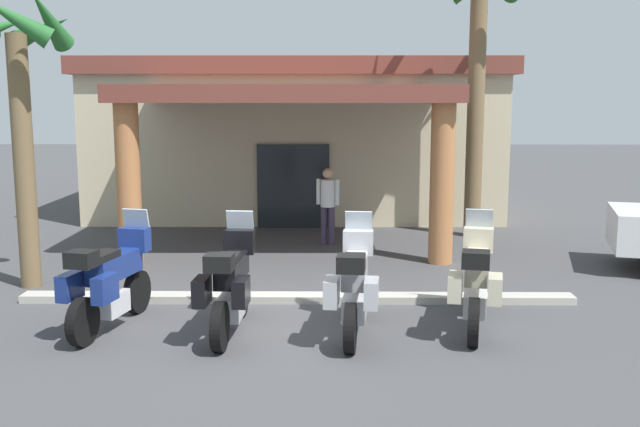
{
  "coord_description": "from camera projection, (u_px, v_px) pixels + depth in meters",
  "views": [
    {
      "loc": [
        0.87,
        -10.19,
        3.29
      ],
      "look_at": [
        0.73,
        2.75,
        1.2
      ],
      "focal_mm": 41.02,
      "sensor_mm": 36.0,
      "label": 1
    }
  ],
  "objects": [
    {
      "name": "palm_tree_near_portico",
      "position": [
        478.0,
        34.0,
        16.6
      ],
      "size": [
        2.5,
        2.55,
        6.79
      ],
      "color": "brown",
      "rests_on": "ground_plane"
    },
    {
      "name": "motorcycle_blue",
      "position": [
        110.0,
        281.0,
        10.32
      ],
      "size": [
        0.92,
        2.19,
        1.61
      ],
      "rotation": [
        0.0,
        0.0,
        1.36
      ],
      "color": "black",
      "rests_on": "ground_plane"
    },
    {
      "name": "motel_building",
      "position": [
        298.0,
        134.0,
        21.39
      ],
      "size": [
        11.28,
        11.64,
        4.25
      ],
      "rotation": [
        0.0,
        0.0,
        0.01
      ],
      "color": "beige",
      "rests_on": "ground_plane"
    },
    {
      "name": "pedestrian",
      "position": [
        328.0,
        200.0,
        16.25
      ],
      "size": [
        0.51,
        0.32,
        1.71
      ],
      "rotation": [
        0.0,
        0.0,
        1.28
      ],
      "color": "#3F334C",
      "rests_on": "ground_plane"
    },
    {
      "name": "ground_plane",
      "position": [
        268.0,
        325.0,
        10.59
      ],
      "size": [
        80.0,
        80.0,
        0.0
      ],
      "primitive_type": "plane",
      "color": "#424244"
    },
    {
      "name": "curb_strip",
      "position": [
        297.0,
        298.0,
        11.8
      ],
      "size": [
        8.91,
        0.36,
        0.12
      ],
      "primitive_type": "cube",
      "color": "#ADA89E",
      "rests_on": "ground_plane"
    },
    {
      "name": "palm_tree_roadside",
      "position": [
        19.0,
        80.0,
        12.16
      ],
      "size": [
        1.88,
        1.96,
        5.05
      ],
      "color": "brown",
      "rests_on": "ground_plane"
    },
    {
      "name": "motorcycle_black",
      "position": [
        230.0,
        284.0,
        10.14
      ],
      "size": [
        0.72,
        2.21,
        1.61
      ],
      "rotation": [
        0.0,
        0.0,
        1.51
      ],
      "color": "black",
      "rests_on": "ground_plane"
    },
    {
      "name": "motorcycle_silver",
      "position": [
        354.0,
        286.0,
        10.08
      ],
      "size": [
        0.74,
        2.21,
        1.61
      ],
      "rotation": [
        0.0,
        0.0,
        1.47
      ],
      "color": "black",
      "rests_on": "ground_plane"
    },
    {
      "name": "motorcycle_cream",
      "position": [
        476.0,
        281.0,
        10.3
      ],
      "size": [
        0.93,
        2.19,
        1.61
      ],
      "rotation": [
        0.0,
        0.0,
        1.35
      ],
      "color": "black",
      "rests_on": "ground_plane"
    }
  ]
}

